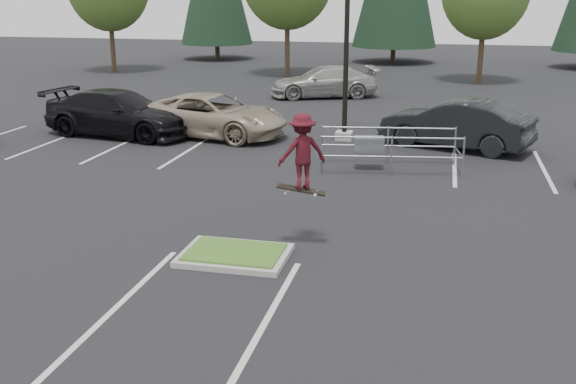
% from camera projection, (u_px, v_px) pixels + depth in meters
% --- Properties ---
extents(ground, '(120.00, 120.00, 0.00)m').
position_uv_depth(ground, '(235.00, 258.00, 14.01)').
color(ground, black).
rests_on(ground, ground).
extents(grass_median, '(2.20, 1.60, 0.16)m').
position_uv_depth(grass_median, '(235.00, 255.00, 13.99)').
color(grass_median, '#9D9992').
rests_on(grass_median, ground).
extents(stall_lines, '(22.62, 17.60, 0.01)m').
position_uv_depth(stall_lines, '(252.00, 178.00, 19.92)').
color(stall_lines, beige).
rests_on(stall_lines, ground).
extents(light_pole, '(0.70, 0.60, 10.12)m').
position_uv_depth(light_pole, '(347.00, 13.00, 23.78)').
color(light_pole, '#9D9992').
rests_on(light_pole, ground).
extents(cart_corral, '(4.47, 2.20, 1.21)m').
position_uv_depth(cart_corral, '(374.00, 145.00, 20.74)').
color(cart_corral, gray).
rests_on(cart_corral, ground).
extents(skateboarder, '(1.19, 1.04, 1.74)m').
position_uv_depth(skateboarder, '(302.00, 152.00, 14.07)').
color(skateboarder, black).
rests_on(skateboarder, ground).
extents(car_l_tan, '(6.17, 3.71, 1.60)m').
position_uv_depth(car_l_tan, '(212.00, 115.00, 25.48)').
color(car_l_tan, gray).
rests_on(car_l_tan, ground).
extents(car_l_black, '(6.21, 3.27, 1.72)m').
position_uv_depth(car_l_black, '(118.00, 113.00, 25.55)').
color(car_l_black, black).
rests_on(car_l_black, ground).
extents(car_r_charc, '(5.50, 3.47, 1.71)m').
position_uv_depth(car_r_charc, '(456.00, 124.00, 23.51)').
color(car_r_charc, black).
rests_on(car_r_charc, ground).
extents(car_far_silver, '(5.90, 3.99, 1.59)m').
position_uv_depth(car_far_silver, '(326.00, 82.00, 34.73)').
color(car_far_silver, '#A1A29C').
rests_on(car_far_silver, ground).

